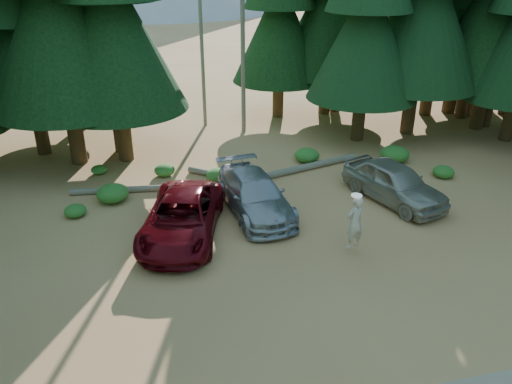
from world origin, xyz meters
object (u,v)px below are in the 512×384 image
(silver_minivan_right, at_px, (394,182))
(log_left, at_px, (116,190))
(frisbee_player, at_px, (355,222))
(log_mid, at_px, (222,176))
(log_right, at_px, (312,166))
(silver_minivan_center, at_px, (255,194))
(red_pickup, at_px, (182,217))

(silver_minivan_right, distance_m, log_left, 11.58)
(silver_minivan_right, bearing_deg, frisbee_player, -151.83)
(frisbee_player, bearing_deg, log_mid, -84.44)
(log_mid, relative_size, log_right, 0.70)
(frisbee_player, xyz_separation_m, log_right, (1.03, 7.20, -1.00))
(silver_minivan_right, height_order, log_mid, silver_minivan_right)
(log_mid, bearing_deg, silver_minivan_center, -38.85)
(silver_minivan_center, distance_m, log_left, 6.15)
(silver_minivan_right, xyz_separation_m, log_left, (-11.09, 3.29, -0.67))
(silver_minivan_center, bearing_deg, frisbee_player, -61.04)
(silver_minivan_center, relative_size, log_right, 1.03)
(silver_minivan_right, distance_m, log_mid, 7.48)
(log_left, xyz_separation_m, log_right, (8.93, 0.59, 0.02))
(silver_minivan_center, xyz_separation_m, log_right, (3.58, 3.55, -0.58))
(red_pickup, bearing_deg, log_mid, 80.20)
(red_pickup, distance_m, log_right, 8.10)
(frisbee_player, bearing_deg, red_pickup, -43.18)
(silver_minivan_right, bearing_deg, silver_minivan_center, 158.72)
(silver_minivan_center, bearing_deg, log_mid, 96.10)
(silver_minivan_center, xyz_separation_m, log_mid, (-0.73, 3.40, -0.60))
(frisbee_player, relative_size, log_right, 0.39)
(log_left, xyz_separation_m, log_mid, (4.63, 0.43, 0.01))
(log_mid, bearing_deg, red_pickup, -76.50)
(red_pickup, xyz_separation_m, frisbee_player, (5.49, -2.42, 0.41))
(frisbee_player, bearing_deg, log_left, -59.31)
(frisbee_player, xyz_separation_m, log_mid, (-3.28, 7.04, -1.02))
(log_left, height_order, log_mid, log_mid)
(log_left, bearing_deg, log_right, 10.30)
(red_pickup, distance_m, silver_minivan_right, 8.72)
(log_mid, xyz_separation_m, log_right, (4.30, 0.16, 0.02))
(frisbee_player, relative_size, log_mid, 0.56)
(red_pickup, bearing_deg, log_left, 135.73)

